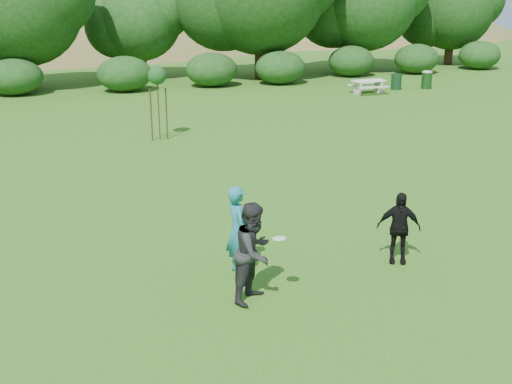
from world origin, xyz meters
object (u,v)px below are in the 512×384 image
(trash_can_lidded, at_px, (427,79))
(player_teal, at_px, (238,231))
(trash_can_near, at_px, (396,82))
(sapling, at_px, (157,78))
(player_black, at_px, (399,228))
(player_grey, at_px, (254,252))
(picnic_table, at_px, (368,84))

(trash_can_lidded, bearing_deg, player_teal, -133.50)
(trash_can_near, xyz_separation_m, sapling, (-15.57, -7.43, 1.97))
(player_black, bearing_deg, player_grey, -143.75)
(player_grey, relative_size, sapling, 0.69)
(player_teal, distance_m, trash_can_lidded, 27.08)
(player_grey, relative_size, picnic_table, 1.09)
(picnic_table, bearing_deg, player_grey, -125.56)
(trash_can_near, bearing_deg, player_teal, -130.06)
(player_black, xyz_separation_m, trash_can_near, (13.37, 20.68, -0.35))
(player_grey, height_order, player_black, player_grey)
(player_teal, bearing_deg, trash_can_near, -38.96)
(player_grey, bearing_deg, trash_can_lidded, 8.38)
(player_teal, height_order, picnic_table, player_teal)
(sapling, distance_m, trash_can_lidded, 18.87)
(trash_can_lidded, bearing_deg, player_black, -126.78)
(player_black, distance_m, sapling, 13.53)
(player_black, relative_size, picnic_table, 0.89)
(sapling, xyz_separation_m, picnic_table, (13.27, 6.67, -1.90))
(player_teal, relative_size, sapling, 0.68)
(player_teal, height_order, trash_can_near, player_teal)
(player_teal, xyz_separation_m, sapling, (1.25, 12.57, 1.46))
(picnic_table, bearing_deg, trash_can_near, 18.32)
(player_teal, xyz_separation_m, trash_can_lidded, (18.64, 19.64, -0.42))
(player_black, height_order, trash_can_lidded, player_black)
(player_teal, xyz_separation_m, trash_can_near, (16.82, 20.00, -0.51))
(player_black, distance_m, trash_can_near, 24.63)
(player_teal, bearing_deg, sapling, -4.56)
(trash_can_near, xyz_separation_m, trash_can_lidded, (1.82, -0.36, 0.09))
(sapling, bearing_deg, player_teal, -95.66)
(sapling, bearing_deg, trash_can_near, 25.51)
(trash_can_near, relative_size, trash_can_lidded, 0.86)
(player_teal, relative_size, trash_can_lidded, 1.84)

